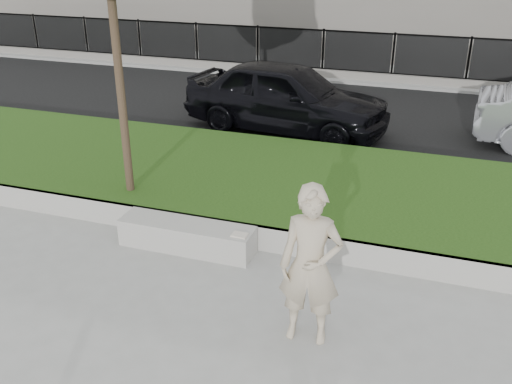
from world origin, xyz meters
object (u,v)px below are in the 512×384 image
(man, at_px, (310,266))
(car_dark, at_px, (286,97))
(book, at_px, (240,235))
(stone_bench, at_px, (187,236))

(man, relative_size, car_dark, 0.40)
(man, xyz_separation_m, book, (-1.35, 1.33, -0.54))
(stone_bench, height_order, book, book)
(car_dark, bearing_deg, man, -152.79)
(book, xyz_separation_m, car_dark, (-1.00, 5.91, 0.43))
(stone_bench, bearing_deg, man, -32.54)
(man, bearing_deg, stone_bench, 142.03)
(man, distance_m, book, 1.97)
(man, bearing_deg, car_dark, 102.58)
(book, bearing_deg, stone_bench, 175.27)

